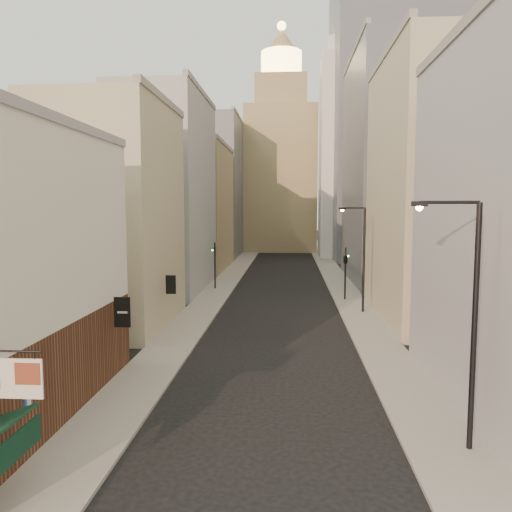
{
  "coord_description": "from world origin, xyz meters",
  "views": [
    {
      "loc": [
        0.86,
        -9.51,
        8.74
      ],
      "look_at": [
        -1.26,
        21.83,
        5.64
      ],
      "focal_mm": 35.0,
      "sensor_mm": 36.0,
      "label": 1
    }
  ],
  "objects": [
    {
      "name": "left_bldg_beige",
      "position": [
        -12.0,
        26.0,
        8.0
      ],
      "size": [
        8.0,
        12.0,
        16.0
      ],
      "primitive_type": "cube",
      "color": "tan",
      "rests_on": "ground"
    },
    {
      "name": "right_bldg_wingrid",
      "position": [
        12.0,
        50.0,
        13.0
      ],
      "size": [
        8.0,
        20.0,
        26.0
      ],
      "primitive_type": "cube",
      "color": "gray",
      "rests_on": "ground"
    },
    {
      "name": "right_bldg_beige",
      "position": [
        12.0,
        30.0,
        10.0
      ],
      "size": [
        8.0,
        16.0,
        20.0
      ],
      "primitive_type": "cube",
      "color": "tan",
      "rests_on": "ground"
    },
    {
      "name": "traffic_light_right",
      "position": [
        6.04,
        36.85,
        3.89
      ],
      "size": [
        0.82,
        0.82,
        5.0
      ],
      "rotation": [
        0.0,
        0.0,
        3.54
      ],
      "color": "black",
      "rests_on": "ground"
    },
    {
      "name": "left_bldg_tan",
      "position": [
        -12.0,
        60.0,
        8.5
      ],
      "size": [
        8.0,
        18.0,
        17.0
      ],
      "primitive_type": "cube",
      "color": "#948660",
      "rests_on": "ground"
    },
    {
      "name": "highrise",
      "position": [
        18.0,
        78.0,
        25.66
      ],
      "size": [
        21.0,
        23.0,
        51.2
      ],
      "color": "gray",
      "rests_on": "ground"
    },
    {
      "name": "clock_tower",
      "position": [
        -1.0,
        92.0,
        17.63
      ],
      "size": [
        14.0,
        14.0,
        44.9
      ],
      "color": "#948660",
      "rests_on": "ground"
    },
    {
      "name": "white_tower",
      "position": [
        10.0,
        78.0,
        18.61
      ],
      "size": [
        8.0,
        8.0,
        41.5
      ],
      "color": "silver",
      "rests_on": "ground"
    },
    {
      "name": "left_bldg_grey",
      "position": [
        -12.0,
        42.0,
        10.0
      ],
      "size": [
        8.0,
        16.0,
        20.0
      ],
      "primitive_type": "cube",
      "color": "#9D9EA3",
      "rests_on": "ground"
    },
    {
      "name": "streetlamp_mid",
      "position": [
        6.69,
        31.32,
        4.97
      ],
      "size": [
        2.24,
        0.76,
        8.71
      ],
      "rotation": [
        0.0,
        0.0,
        0.26
      ],
      "color": "black",
      "rests_on": "ground"
    },
    {
      "name": "traffic_light_left",
      "position": [
        -6.98,
        42.23,
        3.59
      ],
      "size": [
        0.57,
        0.48,
        5.0
      ],
      "rotation": [
        0.0,
        0.0,
        2.98
      ],
      "color": "black",
      "rests_on": "ground"
    },
    {
      "name": "sidewalk_right",
      "position": [
        6.5,
        55.0,
        0.07
      ],
      "size": [
        3.0,
        140.0,
        0.15
      ],
      "primitive_type": "cube",
      "color": "gray",
      "rests_on": "ground"
    },
    {
      "name": "streetlamp_near",
      "position": [
        7.08,
        8.03,
        5.11
      ],
      "size": [
        2.35,
        0.41,
        8.95
      ],
      "rotation": [
        0.0,
        0.0,
        -0.09
      ],
      "color": "black",
      "rests_on": "ground"
    },
    {
      "name": "left_bldg_wingrid",
      "position": [
        -12.0,
        80.0,
        12.0
      ],
      "size": [
        8.0,
        20.0,
        24.0
      ],
      "primitive_type": "cube",
      "color": "gray",
      "rests_on": "ground"
    },
    {
      "name": "sidewalk_left",
      "position": [
        -6.5,
        55.0,
        0.07
      ],
      "size": [
        3.0,
        140.0,
        0.15
      ],
      "primitive_type": "cube",
      "color": "gray",
      "rests_on": "ground"
    }
  ]
}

